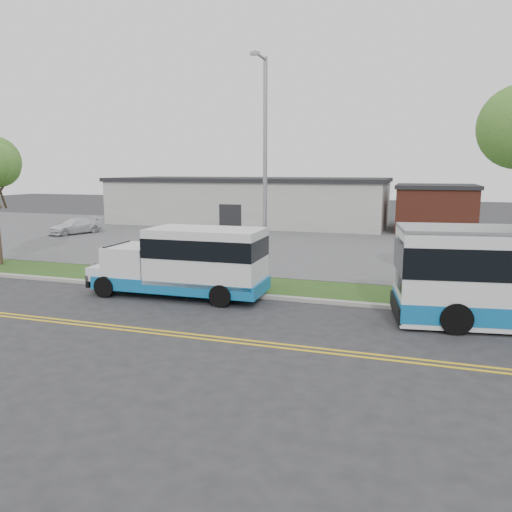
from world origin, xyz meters
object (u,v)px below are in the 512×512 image
(pedestrian, at_px, (150,261))
(parked_car_b, at_px, (75,226))
(shuttle_bus, at_px, (190,260))
(parked_car_a, at_px, (230,241))
(streetlight_near, at_px, (265,166))

(pedestrian, distance_m, parked_car_b, 19.21)
(pedestrian, bearing_deg, shuttle_bus, 106.79)
(pedestrian, xyz_separation_m, parked_car_a, (0.50, 8.80, -0.24))
(parked_car_a, height_order, parked_car_b, parked_car_a)
(shuttle_bus, bearing_deg, parked_car_a, 101.42)
(pedestrian, relative_size, parked_car_b, 0.42)
(parked_car_a, relative_size, parked_car_b, 0.93)
(shuttle_bus, distance_m, pedestrian, 3.46)
(shuttle_bus, height_order, pedestrian, shuttle_bus)
(pedestrian, relative_size, parked_car_a, 0.45)
(streetlight_near, distance_m, pedestrian, 6.84)
(parked_car_a, bearing_deg, pedestrian, -107.91)
(shuttle_bus, distance_m, parked_car_b, 22.60)
(streetlight_near, relative_size, shuttle_bus, 1.28)
(streetlight_near, height_order, shuttle_bus, streetlight_near)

